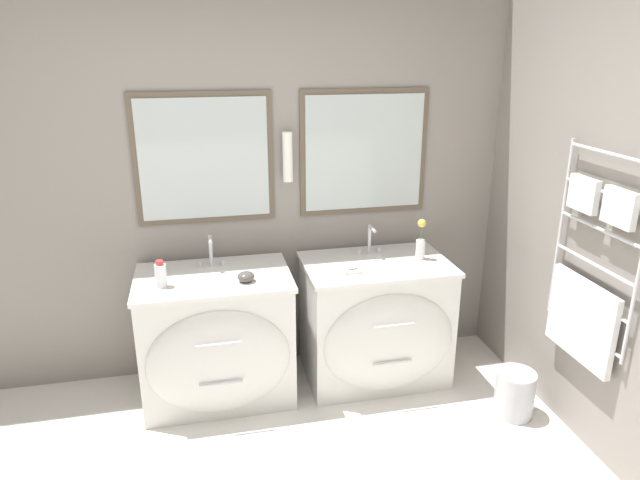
# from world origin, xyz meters

# --- Properties ---
(wall_back) EXTENTS (5.14, 0.14, 2.60)m
(wall_back) POSITION_xyz_m (0.01, 1.83, 1.31)
(wall_back) COLOR gray
(wall_back) RESTS_ON ground_plane
(wall_right) EXTENTS (0.13, 3.71, 2.60)m
(wall_right) POSITION_xyz_m (1.80, 0.81, 1.29)
(wall_right) COLOR gray
(wall_right) RESTS_ON ground_plane
(vanity_left) EXTENTS (0.93, 0.69, 0.81)m
(vanity_left) POSITION_xyz_m (-0.20, 1.43, 0.41)
(vanity_left) COLOR silver
(vanity_left) RESTS_ON ground_plane
(vanity_right) EXTENTS (0.93, 0.69, 0.81)m
(vanity_right) POSITION_xyz_m (0.83, 1.43, 0.41)
(vanity_right) COLOR silver
(vanity_right) RESTS_ON ground_plane
(faucet_left) EXTENTS (0.17, 0.13, 0.20)m
(faucet_left) POSITION_xyz_m (-0.20, 1.62, 0.91)
(faucet_left) COLOR silver
(faucet_left) RESTS_ON vanity_left
(faucet_right) EXTENTS (0.17, 0.13, 0.20)m
(faucet_right) POSITION_xyz_m (0.83, 1.62, 0.91)
(faucet_right) COLOR silver
(faucet_right) RESTS_ON vanity_right
(toiletry_bottle) EXTENTS (0.07, 0.07, 0.16)m
(toiletry_bottle) POSITION_xyz_m (-0.49, 1.37, 0.89)
(toiletry_bottle) COLOR silver
(toiletry_bottle) RESTS_ON vanity_left
(amenity_bowl) EXTENTS (0.10, 0.10, 0.06)m
(amenity_bowl) POSITION_xyz_m (-0.01, 1.34, 0.84)
(amenity_bowl) COLOR #4C4742
(amenity_bowl) RESTS_ON vanity_left
(flower_vase) EXTENTS (0.06, 0.06, 0.27)m
(flower_vase) POSITION_xyz_m (1.12, 1.47, 0.92)
(flower_vase) COLOR silver
(flower_vase) RESTS_ON vanity_right
(soap_dish) EXTENTS (0.11, 0.07, 0.04)m
(soap_dish) POSITION_xyz_m (0.63, 1.34, 0.83)
(soap_dish) COLOR white
(soap_dish) RESTS_ON vanity_right
(waste_bin) EXTENTS (0.23, 0.23, 0.29)m
(waste_bin) POSITION_xyz_m (1.52, 0.85, 0.15)
(waste_bin) COLOR #B7B7BC
(waste_bin) RESTS_ON ground_plane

